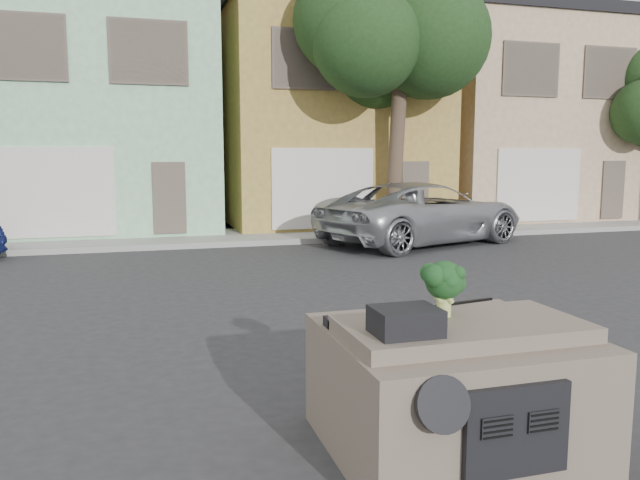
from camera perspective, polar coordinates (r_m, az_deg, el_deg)
name	(u,v)px	position (r m, az deg, el deg)	size (l,w,h in m)	color
ground_plane	(338,344)	(8.18, 1.65, -9.50)	(120.00, 120.00, 0.00)	#303033
sidewalk	(225,237)	(18.24, -8.65, 0.24)	(40.00, 3.00, 0.15)	gray
townhouse_mint	(99,114)	(21.99, -19.57, 10.81)	(7.20, 8.20, 7.55)	#96D0A0
townhouse_tan	(319,118)	(22.89, -0.11, 11.10)	(7.20, 8.20, 7.55)	#A98A41
townhouse_beige	(501,121)	(26.01, 16.23, 10.39)	(7.20, 8.20, 7.55)	tan
silver_pickup	(422,244)	(17.52, 9.34, -0.33)	(2.83, 6.13, 1.70)	#A8A9AF
tree_near	(397,93)	(18.85, 7.04, 13.23)	(4.40, 4.00, 8.50)	#1D3918
car_dashboard	(451,383)	(5.38, 11.90, -12.67)	(2.00, 1.80, 1.12)	#6B5E50
instrument_hump	(406,321)	(4.63, 7.83, -7.35)	(0.48, 0.38, 0.20)	black
wiper_arm	(461,303)	(5.66, 12.74, -5.62)	(0.70, 0.03, 0.02)	black
broccoli	(444,288)	(5.17, 11.30, -4.32)	(0.38, 0.38, 0.47)	#133515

